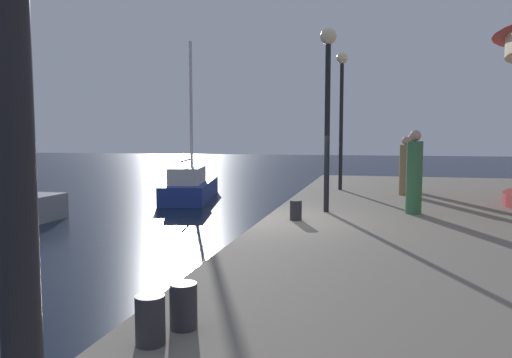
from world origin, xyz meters
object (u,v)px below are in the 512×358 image
sailboat_blue (190,186)px  lamp_post_far_end (342,96)px  person_by_the_water (411,165)px  bollard_center (183,306)px  bollard_south (150,320)px  person_mid_promenade (414,175)px  bollard_north (296,210)px  person_far_corner (405,168)px  lamp_post_mid_promenade (328,86)px

sailboat_blue → lamp_post_far_end: bearing=-20.9°
sailboat_blue → person_by_the_water: size_ratio=3.58×
bollard_center → bollard_south: bearing=-110.4°
bollard_center → person_mid_promenade: 7.55m
bollard_north → bollard_south: 6.03m
lamp_post_far_end → bollard_south: bearing=-93.5°
bollard_north → bollard_south: (-0.23, -6.02, 0.00)m
bollard_center → person_mid_promenade: person_mid_promenade is taller
person_by_the_water → bollard_center: bearing=-103.2°
lamp_post_far_end → person_far_corner: size_ratio=2.56×
bollard_south → person_far_corner: 11.35m
lamp_post_far_end → bollard_south: (-0.73, -12.00, -2.76)m
bollard_south → bollard_north: bearing=87.8°
bollard_center → bollard_north: bearing=89.0°
sailboat_blue → bollard_center: sailboat_blue is taller
bollard_center → person_by_the_water: (2.74, 11.66, 0.62)m
lamp_post_mid_promenade → bollard_south: (-0.72, -7.27, -2.59)m
bollard_north → bollard_center: (-0.09, -5.66, 0.00)m
sailboat_blue → person_by_the_water: 8.58m
lamp_post_mid_promenade → person_by_the_water: bearing=65.7°
bollard_north → person_mid_promenade: (2.38, 1.45, 0.66)m
lamp_post_mid_promenade → bollard_north: size_ratio=10.12×
sailboat_blue → person_by_the_water: (8.20, -2.28, 1.09)m
bollard_south → bollard_center: 0.39m
lamp_post_mid_promenade → bollard_south: lamp_post_mid_promenade is taller
lamp_post_far_end → bollard_north: 6.60m
sailboat_blue → lamp_post_mid_promenade: sailboat_blue is taller
bollard_north → person_far_corner: person_far_corner is taller
bollard_north → person_mid_promenade: person_mid_promenade is taller
person_by_the_water → bollard_north: bearing=-113.8°
lamp_post_far_end → sailboat_blue: bearing=159.1°
person_by_the_water → person_far_corner: bearing=-102.4°
lamp_post_mid_promenade → bollard_north: lamp_post_mid_promenade is taller
person_far_corner → bollard_south: bearing=-103.5°
bollard_center → person_by_the_water: size_ratio=0.23×
person_mid_promenade → person_by_the_water: bearing=86.7°
lamp_post_mid_promenade → lamp_post_far_end: 4.73m
sailboat_blue → person_mid_promenade: 10.53m
sailboat_blue → bollard_north: (5.56, -8.28, 0.47)m
person_far_corner → lamp_post_far_end: bearing=153.0°
lamp_post_mid_promenade → person_mid_promenade: (1.88, 0.20, -1.93)m
bollard_north → bollard_south: same height
sailboat_blue → bollard_south: 15.28m
bollard_north → person_by_the_water: person_by_the_water is taller
sailboat_blue → bollard_center: bearing=-68.6°
lamp_post_mid_promenade → bollard_south: bearing=-95.7°
bollard_south → person_mid_promenade: bearing=70.8°
lamp_post_mid_promenade → bollard_center: 7.40m
lamp_post_far_end → bollard_north: size_ratio=10.85×
bollard_center → person_mid_promenade: (2.47, 7.11, 0.66)m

